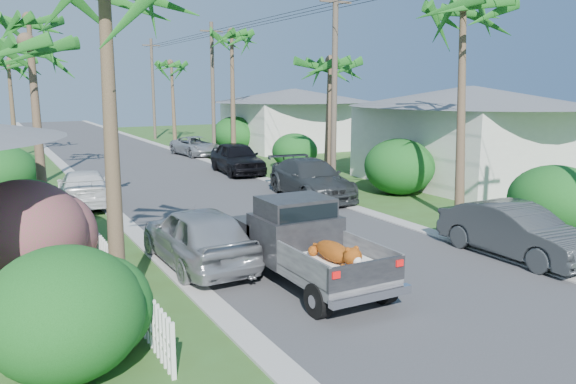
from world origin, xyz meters
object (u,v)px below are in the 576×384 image
parked_car_lf (84,188)px  utility_pole_b (334,90)px  palm_l_d (8,61)px  palm_r_d (172,63)px  parked_car_rd (196,146)px  palm_r_b (329,62)px  house_right_far (294,121)px  palm_r_c (232,34)px  parked_car_rf (237,158)px  palm_r_a (467,6)px  parked_car_ln (198,236)px  parked_car_rm (311,179)px  utility_pole_d (153,88)px  pickup_truck (301,241)px  house_right_near (468,138)px  palm_l_c (28,20)px  parked_car_rn (516,232)px  palm_l_b (30,43)px  utility_pole_c (213,89)px

parked_car_lf → utility_pole_b: utility_pole_b is taller
palm_l_d → palm_r_d: 14.32m
parked_car_rd → palm_r_b: size_ratio=0.65×
house_right_far → palm_r_c: bearing=-149.5°
palm_l_d → parked_car_rf: bearing=-53.3°
palm_r_a → utility_pole_b: size_ratio=0.97×
parked_car_ln → house_right_far: size_ratio=0.54×
parked_car_rm → utility_pole_d: size_ratio=0.62×
palm_l_d → palm_r_b: palm_l_d is taller
pickup_truck → palm_r_d: size_ratio=0.64×
parked_car_ln → house_right_near: house_right_near is taller
utility_pole_b → palm_l_c: bearing=142.2°
palm_r_c → palm_r_d: palm_r_c is taller
palm_r_c → house_right_near: palm_r_c is taller
palm_l_d → utility_pole_b: size_ratio=0.86×
parked_car_rm → parked_car_ln: parked_car_ln is taller
pickup_truck → parked_car_rm: 10.61m
parked_car_rf → parked_car_lf: 10.13m
utility_pole_d → palm_l_c: bearing=-118.9°
utility_pole_d → utility_pole_b: bearing=-90.0°
palm_l_d → palm_r_c: size_ratio=0.82×
parked_car_rf → utility_pole_d: (1.72, 22.94, 3.74)m
palm_r_b → palm_r_c: (-0.40, 11.00, 2.16)m
house_right_far → parked_car_ln: bearing=-124.2°
pickup_truck → house_right_near: 17.19m
pickup_truck → parked_car_rn: size_ratio=1.12×
parked_car_ln → utility_pole_d: 38.77m
parked_car_rd → palm_l_b: (-11.41, -17.04, 5.50)m
parked_car_lf → utility_pole_c: utility_pole_c is taller
house_right_far → palm_r_b: bearing=-113.1°
pickup_truck → parked_car_rf: 17.76m
parked_car_rm → utility_pole_c: size_ratio=0.62×
parked_car_ln → palm_r_d: 36.40m
parked_car_lf → palm_r_c: size_ratio=0.52×
palm_r_c → parked_car_lf: bearing=-136.0°
parked_car_rd → house_right_far: 8.57m
palm_l_b → palm_l_c: palm_l_c is taller
parked_car_lf → palm_r_b: (11.60, -0.19, 5.24)m
utility_pole_c → parked_car_rf: bearing=-102.2°
palm_l_b → utility_pole_b: bearing=4.6°
parked_car_ln → parked_car_lf: (-1.40, 9.66, -0.11)m
utility_pole_b → utility_pole_c: same height
parked_car_rf → parked_car_rd: bearing=90.8°
parked_car_rf → palm_r_d: palm_r_d is taller
house_right_near → parked_car_rd: bearing=116.2°
palm_l_d → utility_pole_b: (12.10, -21.00, -1.84)m
palm_l_c → house_right_near: size_ratio=1.02×
parked_car_rm → palm_l_c: (-9.93, 9.81, 7.10)m
parked_car_rm → parked_car_ln: bearing=-132.0°
palm_l_c → house_right_near: bearing=-27.8°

